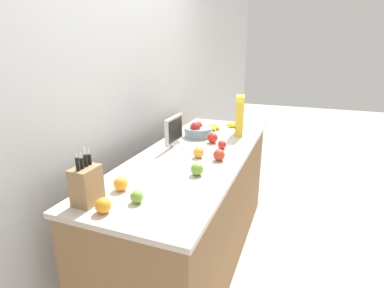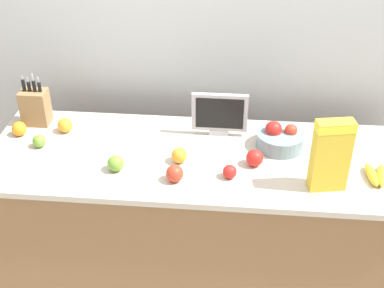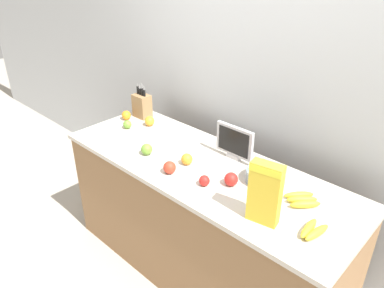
% 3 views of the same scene
% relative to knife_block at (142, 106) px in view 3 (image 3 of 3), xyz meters
% --- Properties ---
extents(ground_plane, '(14.00, 14.00, 0.00)m').
position_rel_knife_block_xyz_m(ground_plane, '(0.87, -0.23, -1.00)').
color(ground_plane, '#B2A899').
extents(wall_back, '(9.00, 0.06, 2.60)m').
position_rel_knife_block_xyz_m(wall_back, '(0.87, 0.35, 0.30)').
color(wall_back, silver).
rests_on(wall_back, ground_plane).
extents(counter, '(2.04, 0.73, 0.90)m').
position_rel_knife_block_xyz_m(counter, '(0.87, -0.23, -0.55)').
color(counter, olive).
rests_on(counter, ground_plane).
extents(knife_block, '(0.14, 0.10, 0.29)m').
position_rel_knife_block_xyz_m(knife_block, '(0.00, 0.00, 0.00)').
color(knife_block, '#937047').
rests_on(knife_block, counter).
extents(small_monitor, '(0.28, 0.03, 0.23)m').
position_rel_knife_block_xyz_m(small_monitor, '(0.96, -0.03, 0.03)').
color(small_monitor, '#B7B7BC').
rests_on(small_monitor, counter).
extents(cereal_box, '(0.17, 0.10, 0.34)m').
position_rel_knife_block_xyz_m(cereal_box, '(1.45, -0.43, 0.09)').
color(cereal_box, gold).
rests_on(cereal_box, counter).
extents(fruit_bowl, '(0.23, 0.23, 0.13)m').
position_rel_knife_block_xyz_m(fruit_bowl, '(1.26, -0.11, -0.05)').
color(fruit_bowl, gray).
rests_on(fruit_bowl, counter).
extents(banana_bunch_left, '(0.11, 0.17, 0.04)m').
position_rel_knife_block_xyz_m(banana_bunch_left, '(1.68, -0.34, -0.08)').
color(banana_bunch_left, yellow).
rests_on(banana_bunch_left, counter).
extents(banana_bunch_right, '(0.21, 0.20, 0.04)m').
position_rel_knife_block_xyz_m(banana_bunch_right, '(1.52, -0.15, -0.08)').
color(banana_bunch_right, yellow).
rests_on(banana_bunch_right, counter).
extents(apple_near_bananas, '(0.06, 0.06, 0.06)m').
position_rel_knife_block_xyz_m(apple_near_bananas, '(0.09, -0.22, -0.06)').
color(apple_near_bananas, '#6B9E33').
rests_on(apple_near_bananas, counter).
extents(apple_rear, '(0.06, 0.06, 0.06)m').
position_rel_knife_block_xyz_m(apple_rear, '(1.03, -0.39, -0.06)').
color(apple_rear, red).
rests_on(apple_rear, counter).
extents(apple_rightmost, '(0.08, 0.08, 0.08)m').
position_rel_knife_block_xyz_m(apple_rightmost, '(0.78, -0.44, -0.06)').
color(apple_rightmost, red).
rests_on(apple_rightmost, counter).
extents(apple_leftmost, '(0.08, 0.08, 0.08)m').
position_rel_knife_block_xyz_m(apple_leftmost, '(1.14, -0.28, -0.06)').
color(apple_leftmost, red).
rests_on(apple_leftmost, counter).
extents(apple_front, '(0.08, 0.08, 0.08)m').
position_rel_knife_block_xyz_m(apple_front, '(0.50, -0.38, -0.06)').
color(apple_front, '#6B9E33').
rests_on(apple_front, counter).
extents(orange_front_right, '(0.07, 0.07, 0.07)m').
position_rel_knife_block_xyz_m(orange_front_right, '(-0.05, -0.13, -0.06)').
color(orange_front_right, orange).
rests_on(orange_front_right, counter).
extents(orange_back_center, '(0.07, 0.07, 0.07)m').
position_rel_knife_block_xyz_m(orange_back_center, '(0.79, -0.29, -0.06)').
color(orange_back_center, orange).
rests_on(orange_back_center, counter).
extents(orange_mid_left, '(0.08, 0.08, 0.08)m').
position_rel_knife_block_xyz_m(orange_mid_left, '(0.17, -0.07, -0.06)').
color(orange_mid_left, orange).
rests_on(orange_mid_left, counter).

